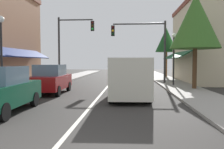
{
  "coord_description": "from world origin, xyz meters",
  "views": [
    {
      "loc": [
        1.63,
        -3.75,
        1.94
      ],
      "look_at": [
        0.49,
        12.97,
        1.06
      ],
      "focal_mm": 38.68,
      "sensor_mm": 36.0,
      "label": 1
    }
  ],
  "objects_px": {
    "van_in_lane": "(129,77)",
    "tree_right_far": "(166,40)",
    "street_lamp_right_mid": "(174,50)",
    "parked_car_second_left": "(51,79)",
    "street_lamp_left_near": "(1,42)",
    "tree_right_near": "(195,21)",
    "traffic_signal_mast_arm": "(146,41)",
    "parked_car_nearest_left": "(0,90)",
    "traffic_signal_left_corner": "(70,40)"
  },
  "relations": [
    {
      "from": "parked_car_nearest_left",
      "to": "traffic_signal_left_corner",
      "type": "bearing_deg",
      "value": 90.98
    },
    {
      "from": "traffic_signal_mast_arm",
      "to": "street_lamp_right_mid",
      "type": "xyz_separation_m",
      "value": [
        2.04,
        -1.98,
        -0.86
      ]
    },
    {
      "from": "van_in_lane",
      "to": "street_lamp_right_mid",
      "type": "xyz_separation_m",
      "value": [
        3.51,
        6.51,
        1.74
      ]
    },
    {
      "from": "parked_car_second_left",
      "to": "tree_right_far",
      "type": "distance_m",
      "value": 18.45
    },
    {
      "from": "tree_right_near",
      "to": "street_lamp_right_mid",
      "type": "bearing_deg",
      "value": 110.71
    },
    {
      "from": "parked_car_second_left",
      "to": "street_lamp_left_near",
      "type": "height_order",
      "value": "street_lamp_left_near"
    },
    {
      "from": "parked_car_nearest_left",
      "to": "street_lamp_left_near",
      "type": "xyz_separation_m",
      "value": [
        -1.79,
        3.43,
        2.08
      ]
    },
    {
      "from": "van_in_lane",
      "to": "tree_right_far",
      "type": "xyz_separation_m",
      "value": [
        4.55,
        17.11,
        3.42
      ]
    },
    {
      "from": "van_in_lane",
      "to": "traffic_signal_mast_arm",
      "type": "relative_size",
      "value": 0.95
    },
    {
      "from": "parked_car_second_left",
      "to": "tree_right_far",
      "type": "xyz_separation_m",
      "value": [
        9.33,
        15.49,
        3.69
      ]
    },
    {
      "from": "parked_car_second_left",
      "to": "traffic_signal_mast_arm",
      "type": "relative_size",
      "value": 0.75
    },
    {
      "from": "van_in_lane",
      "to": "tree_right_near",
      "type": "bearing_deg",
      "value": 40.68
    },
    {
      "from": "parked_car_nearest_left",
      "to": "street_lamp_right_mid",
      "type": "relative_size",
      "value": 0.98
    },
    {
      "from": "tree_right_near",
      "to": "traffic_signal_mast_arm",
      "type": "bearing_deg",
      "value": 123.67
    },
    {
      "from": "traffic_signal_mast_arm",
      "to": "traffic_signal_left_corner",
      "type": "distance_m",
      "value": 6.92
    },
    {
      "from": "parked_car_second_left",
      "to": "traffic_signal_left_corner",
      "type": "bearing_deg",
      "value": 93.1
    },
    {
      "from": "tree_right_far",
      "to": "van_in_lane",
      "type": "bearing_deg",
      "value": -104.88
    },
    {
      "from": "street_lamp_right_mid",
      "to": "van_in_lane",
      "type": "bearing_deg",
      "value": -118.33
    },
    {
      "from": "street_lamp_right_mid",
      "to": "tree_right_far",
      "type": "height_order",
      "value": "tree_right_far"
    },
    {
      "from": "traffic_signal_mast_arm",
      "to": "street_lamp_right_mid",
      "type": "distance_m",
      "value": 2.97
    },
    {
      "from": "traffic_signal_mast_arm",
      "to": "traffic_signal_left_corner",
      "type": "bearing_deg",
      "value": 173.71
    },
    {
      "from": "tree_right_near",
      "to": "tree_right_far",
      "type": "bearing_deg",
      "value": 89.63
    },
    {
      "from": "parked_car_second_left",
      "to": "tree_right_near",
      "type": "xyz_separation_m",
      "value": [
        9.24,
        2.38,
        3.79
      ]
    },
    {
      "from": "traffic_signal_mast_arm",
      "to": "tree_right_near",
      "type": "bearing_deg",
      "value": -56.33
    },
    {
      "from": "van_in_lane",
      "to": "parked_car_nearest_left",
      "type": "bearing_deg",
      "value": -141.91
    },
    {
      "from": "parked_car_second_left",
      "to": "tree_right_near",
      "type": "distance_m",
      "value": 10.27
    },
    {
      "from": "traffic_signal_left_corner",
      "to": "street_lamp_left_near",
      "type": "bearing_deg",
      "value": -97.38
    },
    {
      "from": "parked_car_nearest_left",
      "to": "traffic_signal_mast_arm",
      "type": "relative_size",
      "value": 0.75
    },
    {
      "from": "parked_car_nearest_left",
      "to": "tree_right_near",
      "type": "bearing_deg",
      "value": 39.27
    },
    {
      "from": "traffic_signal_left_corner",
      "to": "parked_car_nearest_left",
      "type": "bearing_deg",
      "value": -87.75
    },
    {
      "from": "van_in_lane",
      "to": "street_lamp_right_mid",
      "type": "height_order",
      "value": "street_lamp_right_mid"
    },
    {
      "from": "van_in_lane",
      "to": "traffic_signal_left_corner",
      "type": "bearing_deg",
      "value": 119.13
    },
    {
      "from": "parked_car_second_left",
      "to": "tree_right_far",
      "type": "relative_size",
      "value": 0.68
    },
    {
      "from": "parked_car_nearest_left",
      "to": "van_in_lane",
      "type": "xyz_separation_m",
      "value": [
        4.89,
        4.0,
        0.27
      ]
    },
    {
      "from": "traffic_signal_left_corner",
      "to": "tree_right_far",
      "type": "height_order",
      "value": "tree_right_far"
    },
    {
      "from": "tree_right_near",
      "to": "tree_right_far",
      "type": "relative_size",
      "value": 1.08
    },
    {
      "from": "parked_car_second_left",
      "to": "van_in_lane",
      "type": "relative_size",
      "value": 0.79
    },
    {
      "from": "parked_car_nearest_left",
      "to": "van_in_lane",
      "type": "height_order",
      "value": "van_in_lane"
    },
    {
      "from": "traffic_signal_mast_arm",
      "to": "tree_right_near",
      "type": "xyz_separation_m",
      "value": [
        2.99,
        -4.49,
        0.92
      ]
    },
    {
      "from": "parked_car_nearest_left",
      "to": "tree_right_far",
      "type": "xyz_separation_m",
      "value": [
        9.43,
        21.1,
        3.69
      ]
    },
    {
      "from": "street_lamp_left_near",
      "to": "traffic_signal_mast_arm",
      "type": "bearing_deg",
      "value": 48.02
    },
    {
      "from": "van_in_lane",
      "to": "street_lamp_left_near",
      "type": "xyz_separation_m",
      "value": [
        -6.68,
        -0.56,
        1.81
      ]
    },
    {
      "from": "traffic_signal_left_corner",
      "to": "parked_car_second_left",
      "type": "bearing_deg",
      "value": -85.31
    },
    {
      "from": "parked_car_nearest_left",
      "to": "parked_car_second_left",
      "type": "xyz_separation_m",
      "value": [
        0.11,
        5.61,
        0.0
      ]
    },
    {
      "from": "parked_car_second_left",
      "to": "street_lamp_right_mid",
      "type": "bearing_deg",
      "value": 28.96
    },
    {
      "from": "traffic_signal_left_corner",
      "to": "street_lamp_right_mid",
      "type": "xyz_separation_m",
      "value": [
        8.92,
        -2.74,
        -1.1
      ]
    },
    {
      "from": "parked_car_nearest_left",
      "to": "parked_car_second_left",
      "type": "relative_size",
      "value": 1.0
    },
    {
      "from": "van_in_lane",
      "to": "traffic_signal_mast_arm",
      "type": "bearing_deg",
      "value": 79.02
    },
    {
      "from": "street_lamp_left_near",
      "to": "parked_car_second_left",
      "type": "bearing_deg",
      "value": 48.97
    },
    {
      "from": "parked_car_nearest_left",
      "to": "van_in_lane",
      "type": "relative_size",
      "value": 0.79
    }
  ]
}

